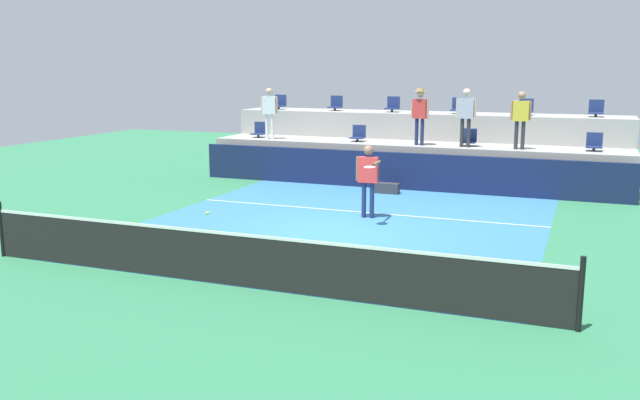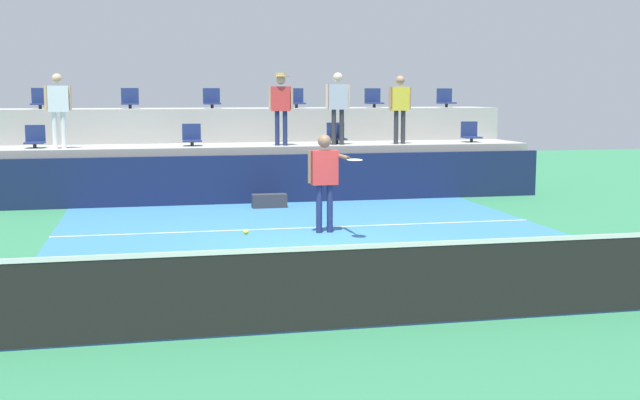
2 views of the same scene
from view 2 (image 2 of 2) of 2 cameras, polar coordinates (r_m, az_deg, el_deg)
The scene contains 24 objects.
ground_plane at distance 12.56m, azimuth 0.83°, elevation -3.83°, with size 40.00×40.00×0.00m, color #2D754C.
court_inner_paint at distance 13.52m, azimuth -0.12°, elevation -2.99°, with size 9.00×10.00×0.01m, color teal.
court_service_line at distance 14.87m, azimuth -1.25°, elevation -2.00°, with size 9.00×0.06×0.00m, color white.
tennis_net at distance 8.69m, azimuth 6.81°, elevation -5.71°, with size 10.48×0.08×1.07m.
sponsor_backboard at distance 18.31m, azimuth -3.39°, elevation 1.53°, with size 13.00×0.16×1.10m, color #141E42.
seating_tier_lower at distance 19.58m, azimuth -3.98°, elevation 2.14°, with size 13.00×1.80×1.25m, color #9E9E99.
seating_tier_upper at distance 21.32m, azimuth -4.68°, elevation 3.73°, with size 13.00×1.80×2.10m, color #9E9E99.
stadium_chair_lower_far_left at distance 19.42m, azimuth -19.65°, elevation 4.15°, with size 0.44×0.40×0.52m.
stadium_chair_lower_left at distance 19.28m, azimuth -9.12°, elevation 4.48°, with size 0.44×0.40×0.52m.
stadium_chair_lower_right at distance 19.78m, azimuth 1.17°, elevation 4.65°, with size 0.44×0.40×0.52m.
stadium_chair_lower_far_right at distance 20.88m, azimuth 10.67°, elevation 4.68°, with size 0.44×0.40×0.52m.
stadium_chair_upper_far_left at distance 21.18m, azimuth -19.30°, elevation 6.73°, with size 0.44×0.40×0.52m.
stadium_chair_upper_left at distance 21.03m, azimuth -13.39°, elevation 6.94°, with size 0.44×0.40×0.52m.
stadium_chair_upper_mid_left at distance 21.09m, azimuth -7.72°, elevation 7.08°, with size 0.44×0.40×0.52m.
stadium_chair_upper_mid_right at distance 21.38m, azimuth -1.74°, elevation 7.15°, with size 0.44×0.40×0.52m.
stadium_chair_upper_right at distance 21.87m, azimuth 3.83°, elevation 7.15°, with size 0.44×0.40×0.52m.
stadium_chair_upper_far_right at distance 22.53m, azimuth 8.93°, elevation 7.09°, with size 0.44×0.40×0.52m.
tennis_player at distance 14.23m, azimuth 0.39°, elevation 1.96°, with size 0.76×1.20×1.77m.
spectator_leaning_on_rail at distance 18.94m, azimuth -18.17°, elevation 6.55°, with size 0.59×0.25×1.68m.
spectator_with_hat at distance 19.10m, azimuth -2.80°, elevation 7.06°, with size 0.58×0.48×1.72m.
spectator_in_grey at distance 19.37m, azimuth 1.28°, elevation 7.05°, with size 0.60×0.24×1.73m.
spectator_in_white at distance 19.79m, azimuth 5.72°, elevation 6.89°, with size 0.59×0.24×1.66m.
tennis_ball at distance 9.85m, azimuth -5.30°, elevation -2.30°, with size 0.07×0.07×0.07m.
equipment_bag at distance 17.54m, azimuth -3.64°, elevation -0.06°, with size 0.76×0.28×0.30m, color #333338.
Camera 2 is at (-2.77, -11.99, 2.50)m, focal length 44.90 mm.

